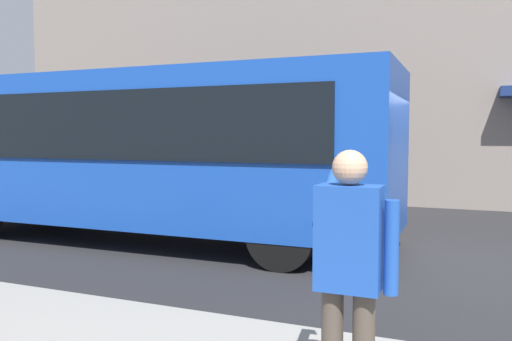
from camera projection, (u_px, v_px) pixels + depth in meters
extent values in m
plane|color=#232326|center=(422.00, 264.00, 7.78)|extent=(60.00, 60.00, 0.00)
cube|color=#1947AD|center=(147.00, 148.00, 9.43)|extent=(9.00, 2.50, 2.60)
cube|color=black|center=(101.00, 125.00, 8.24)|extent=(7.60, 0.06, 1.10)
cylinder|color=black|center=(64.00, 199.00, 11.66)|extent=(1.00, 0.28, 1.00)
cylinder|color=black|center=(321.00, 214.00, 9.39)|extent=(1.00, 0.28, 1.00)
cylinder|color=black|center=(281.00, 236.00, 7.36)|extent=(1.00, 0.28, 1.00)
cube|color=#1E4CAD|center=(349.00, 238.00, 3.21)|extent=(0.40, 0.24, 0.66)
sphere|color=#D8A884|center=(350.00, 168.00, 3.18)|extent=(0.22, 0.22, 0.22)
cylinder|color=#1E4CAD|center=(392.00, 248.00, 3.12)|extent=(0.09, 0.09, 0.58)
cylinder|color=#1E4CAD|center=(328.00, 199.00, 3.42)|extent=(0.09, 0.48, 0.37)
cube|color=black|center=(344.00, 168.00, 3.50)|extent=(0.07, 0.01, 0.14)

